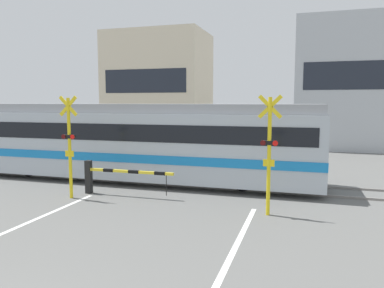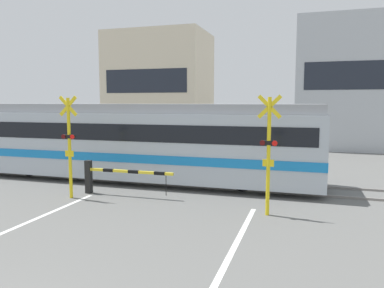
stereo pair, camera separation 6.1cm
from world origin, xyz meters
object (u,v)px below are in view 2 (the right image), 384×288
crossing_barrier_far (261,157)px  pedestrian (212,147)px  commuter_train (133,139)px  crossing_barrier_near (107,175)px  crossing_signal_right (269,149)px  crossing_signal_left (69,142)px

crossing_barrier_far → pedestrian: size_ratio=2.10×
commuter_train → pedestrian: bearing=65.7°
crossing_barrier_near → crossing_barrier_far: 7.35m
crossing_barrier_near → commuter_train: bearing=95.5°
commuter_train → crossing_barrier_far: (4.91, 3.07, -0.98)m
crossing_signal_right → pedestrian: crossing_signal_right is taller
crossing_signal_left → crossing_signal_right: (6.57, 0.00, 0.00)m
crossing_barrier_far → crossing_signal_right: size_ratio=0.96×
commuter_train → crossing_barrier_near: commuter_train is taller
crossing_barrier_near → crossing_signal_right: 5.79m
pedestrian → crossing_barrier_far: bearing=-31.8°
crossing_barrier_far → crossing_signal_left: size_ratio=0.96×
commuter_train → crossing_signal_left: bearing=-101.7°
crossing_signal_right → pedestrian: 9.02m
crossing_barrier_far → pedestrian: (-2.76, 1.71, 0.18)m
pedestrian → crossing_signal_right: bearing=-65.6°
commuter_train → pedestrian: size_ratio=9.63×
pedestrian → crossing_barrier_near: bearing=-104.4°
commuter_train → crossing_signal_left: crossing_signal_left is taller
crossing_barrier_near → crossing_signal_right: (5.61, -0.77, 1.19)m
crossing_barrier_near → crossing_barrier_far: size_ratio=1.00×
crossing_barrier_near → crossing_signal_right: bearing=-7.8°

